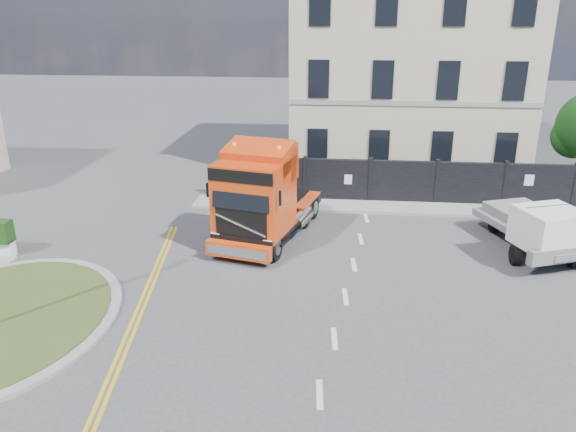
# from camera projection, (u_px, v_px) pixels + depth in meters

# --- Properties ---
(ground) EXTENTS (120.00, 120.00, 0.00)m
(ground) POSITION_uv_depth(u_px,v_px,m) (254.00, 287.00, 18.09)
(ground) COLOR #424244
(ground) RESTS_ON ground
(hoarding_fence) EXTENTS (18.80, 0.25, 2.00)m
(hoarding_fence) POSITION_uv_depth(u_px,v_px,m) (426.00, 183.00, 25.54)
(hoarding_fence) COLOR black
(hoarding_fence) RESTS_ON ground
(georgian_building) EXTENTS (12.30, 10.30, 12.80)m
(georgian_building) POSITION_uv_depth(u_px,v_px,m) (406.00, 61.00, 30.96)
(georgian_building) COLOR #BCB496
(georgian_building) RESTS_ON ground
(pavement_far) EXTENTS (20.00, 1.60, 0.12)m
(pavement_far) POSITION_uv_depth(u_px,v_px,m) (415.00, 208.00, 25.08)
(pavement_far) COLOR gray
(pavement_far) RESTS_ON ground
(truck) EXTENTS (3.82, 6.77, 3.83)m
(truck) POSITION_uv_depth(u_px,v_px,m) (261.00, 200.00, 20.98)
(truck) COLOR black
(truck) RESTS_ON ground
(flatbed_pickup) EXTENTS (3.57, 5.41, 2.06)m
(flatbed_pickup) POSITION_uv_depth(u_px,v_px,m) (542.00, 230.00, 19.78)
(flatbed_pickup) COLOR slate
(flatbed_pickup) RESTS_ON ground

